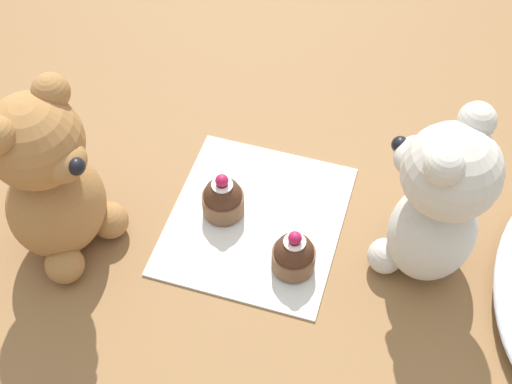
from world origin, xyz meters
name	(u,v)px	position (x,y,z in m)	size (l,w,h in m)	color
ground_plane	(256,220)	(0.00, 0.00, 0.00)	(4.00, 4.00, 0.00)	olive
knitted_placemat	(256,219)	(0.00, 0.00, 0.00)	(0.23, 0.20, 0.01)	silver
teddy_bear_cream	(438,201)	(0.00, 0.20, 0.11)	(0.13, 0.13, 0.22)	beige
teddy_bear_tan	(51,182)	(0.09, -0.20, 0.11)	(0.14, 0.13, 0.23)	#A3703D
cupcake_near_cream_bear	(294,255)	(0.05, 0.06, 0.03)	(0.05, 0.05, 0.06)	brown
cupcake_near_tan_bear	(222,201)	(0.00, -0.04, 0.03)	(0.05, 0.05, 0.06)	brown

